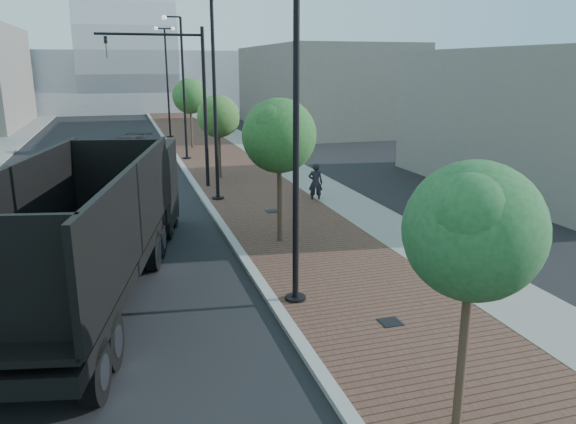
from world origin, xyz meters
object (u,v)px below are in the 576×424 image
object	(u,v)px
dump_truck	(115,216)
pedestrian	(316,183)
white_sedan	(128,214)
dark_car_mid	(50,178)

from	to	relation	value
dump_truck	pedestrian	world-z (taller)	dump_truck
dump_truck	pedestrian	distance (m)	10.82
white_sedan	pedestrian	xyz separation A→B (m)	(8.45, 2.40, 0.20)
dark_car_mid	dump_truck	bearing A→B (deg)	-92.87
dark_car_mid	pedestrian	world-z (taller)	pedestrian
white_sedan	dark_car_mid	bearing A→B (deg)	98.91
dump_truck	white_sedan	xyz separation A→B (m)	(0.43, 3.75, -0.93)
white_sedan	dump_truck	bearing A→B (deg)	-110.23
white_sedan	pedestrian	bearing A→B (deg)	2.13
pedestrian	dark_car_mid	bearing A→B (deg)	-4.23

